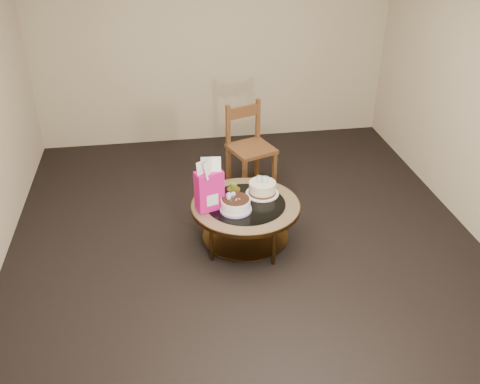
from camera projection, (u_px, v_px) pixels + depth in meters
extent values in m
plane|color=black|center=(245.00, 244.00, 5.16)|extent=(5.00, 5.00, 0.00)
cube|color=#C3B493|center=(213.00, 42.00, 6.64)|extent=(4.50, 0.02, 2.60)
cube|color=#C3B493|center=(340.00, 333.00, 2.38)|extent=(4.50, 0.02, 2.60)
cylinder|color=#523717|center=(277.00, 211.00, 5.27)|extent=(0.04, 0.04, 0.42)
cylinder|color=#523717|center=(220.00, 208.00, 5.32)|extent=(0.04, 0.04, 0.42)
cylinder|color=#523717|center=(211.00, 241.00, 4.84)|extent=(0.04, 0.04, 0.42)
cylinder|color=#523717|center=(274.00, 245.00, 4.79)|extent=(0.04, 0.04, 0.42)
cylinder|color=#523717|center=(245.00, 235.00, 5.11)|extent=(0.82, 0.82, 0.02)
cylinder|color=#523717|center=(246.00, 206.00, 4.94)|extent=(1.02, 1.02, 0.04)
cylinder|color=#90714F|center=(246.00, 204.00, 4.94)|extent=(1.00, 1.00, 0.01)
cylinder|color=black|center=(246.00, 204.00, 4.93)|extent=(0.74, 0.74, 0.01)
cylinder|color=#BC9BDC|center=(236.00, 209.00, 4.82)|extent=(0.29, 0.29, 0.02)
cylinder|color=white|center=(236.00, 205.00, 4.80)|extent=(0.26, 0.26, 0.12)
cylinder|color=black|center=(236.00, 199.00, 4.77)|extent=(0.25, 0.25, 0.01)
sphere|color=#BC9BDC|center=(229.00, 195.00, 4.78)|extent=(0.05, 0.05, 0.05)
sphere|color=#BC9BDC|center=(233.00, 194.00, 4.81)|extent=(0.04, 0.04, 0.04)
sphere|color=#BC9BDC|center=(229.00, 198.00, 4.75)|extent=(0.04, 0.04, 0.04)
cone|color=#1F752D|center=(233.00, 197.00, 4.78)|extent=(0.03, 0.04, 0.02)
cone|color=#1F752D|center=(226.00, 198.00, 4.77)|extent=(0.04, 0.04, 0.02)
cone|color=#1F752D|center=(235.00, 194.00, 4.83)|extent=(0.04, 0.03, 0.02)
cone|color=#1F752D|center=(231.00, 200.00, 4.74)|extent=(0.04, 0.04, 0.02)
cylinder|color=white|center=(262.00, 193.00, 5.07)|extent=(0.32, 0.32, 0.01)
cylinder|color=#4B2715|center=(262.00, 192.00, 5.07)|extent=(0.26, 0.26, 0.02)
cylinder|color=white|center=(262.00, 187.00, 5.04)|extent=(0.25, 0.25, 0.09)
cube|color=green|center=(259.00, 179.00, 5.00)|extent=(0.05, 0.03, 0.07)
cube|color=white|center=(259.00, 179.00, 5.00)|extent=(0.04, 0.03, 0.06)
cube|color=#44A7EA|center=(266.00, 179.00, 4.99)|extent=(0.05, 0.03, 0.07)
cube|color=white|center=(266.00, 179.00, 4.99)|extent=(0.04, 0.03, 0.06)
cube|color=#D81476|center=(209.00, 190.00, 4.77)|extent=(0.27, 0.20, 0.38)
cube|color=silver|center=(209.00, 197.00, 4.80)|extent=(0.15, 0.16, 0.11)
cube|color=#DCB65A|center=(234.00, 190.00, 5.13)|extent=(0.11, 0.11, 0.01)
cylinder|color=gold|center=(234.00, 189.00, 5.13)|extent=(0.13, 0.13, 0.01)
cylinder|color=olive|center=(234.00, 186.00, 5.11)|extent=(0.06, 0.06, 0.06)
cylinder|color=black|center=(234.00, 183.00, 5.09)|extent=(0.00, 0.00, 0.01)
cube|color=brown|center=(251.00, 149.00, 5.90)|extent=(0.57, 0.57, 0.04)
cube|color=brown|center=(245.00, 179.00, 5.79)|extent=(0.05, 0.05, 0.47)
cube|color=brown|center=(274.00, 171.00, 5.95)|extent=(0.05, 0.05, 0.47)
cube|color=brown|center=(228.00, 165.00, 6.08)|extent=(0.05, 0.05, 0.47)
cube|color=brown|center=(257.00, 157.00, 6.24)|extent=(0.05, 0.05, 0.47)
cube|color=brown|center=(228.00, 126.00, 5.84)|extent=(0.05, 0.05, 0.48)
cube|color=brown|center=(258.00, 119.00, 6.00)|extent=(0.05, 0.05, 0.48)
cube|color=brown|center=(243.00, 112.00, 5.85)|extent=(0.37, 0.16, 0.13)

